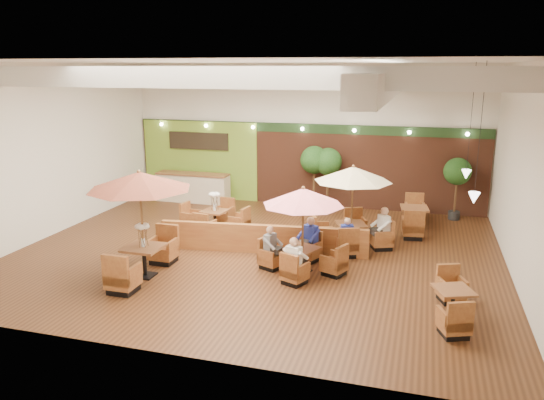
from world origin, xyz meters
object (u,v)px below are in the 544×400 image
at_px(table_4, 453,304).
at_px(diner_4, 382,224).
at_px(service_counter, 193,188).
at_px(table_5, 414,219).
at_px(topiary_0, 314,162).
at_px(diner_3, 347,232).
at_px(table_3, 215,218).
at_px(table_1, 303,213).
at_px(table_2, 352,191).
at_px(topiary_1, 328,164).
at_px(diner_1, 309,235).
at_px(booth_divider, 263,239).
at_px(topiary_2, 457,174).
at_px(table_0, 140,197).
at_px(diner_0, 295,256).
at_px(diner_2, 272,243).

relative_size(table_4, diner_4, 2.87).
height_order(service_counter, table_5, service_counter).
distance_m(topiary_0, diner_3, 5.42).
bearing_deg(table_3, table_1, -29.15).
relative_size(table_2, topiary_1, 1.10).
bearing_deg(table_2, diner_1, -143.71).
height_order(booth_divider, diner_1, diner_1).
bearing_deg(topiary_2, table_3, -155.12).
height_order(diner_1, diner_4, diner_4).
height_order(table_1, table_4, table_1).
relative_size(table_5, diner_3, 3.80).
xyz_separation_m(table_2, topiary_2, (3.17, 3.99, -0.06)).
distance_m(table_1, table_4, 4.34).
bearing_deg(topiary_1, diner_1, -84.73).
relative_size(booth_divider, topiary_1, 2.56).
distance_m(service_counter, table_3, 4.15).
bearing_deg(topiary_1, topiary_2, 0.00).
relative_size(topiary_2, diner_1, 2.74).
height_order(table_0, table_2, table_0).
height_order(table_5, topiary_0, topiary_0).
height_order(table_4, topiary_0, topiary_0).
bearing_deg(booth_divider, topiary_1, 73.01).
relative_size(topiary_0, topiary_2, 1.09).
height_order(table_0, table_1, table_0).
height_order(table_1, table_2, table_2).
xyz_separation_m(table_0, topiary_1, (3.38, 7.93, -0.36)).
xyz_separation_m(diner_0, diner_1, (0.00, 1.72, 0.01)).
bearing_deg(diner_2, service_counter, -124.12).
relative_size(table_1, diner_2, 3.34).
relative_size(diner_1, diner_2, 1.12).
bearing_deg(table_0, service_counter, 105.55).
distance_m(service_counter, topiary_1, 5.65).
bearing_deg(topiary_2, diner_3, -122.81).
distance_m(table_4, table_5, 6.56).
height_order(service_counter, booth_divider, service_counter).
relative_size(booth_divider, table_0, 2.16).
bearing_deg(table_0, table_4, -1.55).
height_order(table_2, topiary_2, table_2).
distance_m(diner_2, diner_4, 3.69).
relative_size(booth_divider, table_3, 2.57).
bearing_deg(diner_0, table_5, 81.84).
distance_m(table_2, topiary_0, 4.46).
distance_m(table_5, diner_1, 4.80).
bearing_deg(diner_1, table_3, 0.63).
xyz_separation_m(booth_divider, table_5, (4.22, 3.64, -0.05)).
bearing_deg(topiary_2, table_0, -135.34).
bearing_deg(topiary_2, booth_divider, -136.44).
xyz_separation_m(topiary_2, diner_1, (-4.13, -5.59, -0.91)).
bearing_deg(table_5, topiary_0, 149.04).
bearing_deg(diner_2, diner_1, 151.29).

